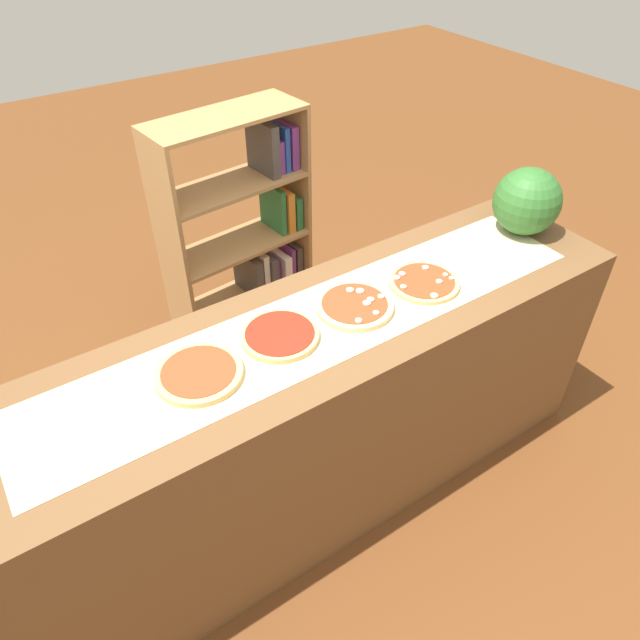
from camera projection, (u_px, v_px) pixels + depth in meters
name	position (u px, v px, depth m)	size (l,w,h in m)	color
ground_plane	(320.00, 485.00, 2.67)	(12.00, 12.00, 0.00)	brown
counter	(320.00, 415.00, 2.37)	(2.50, 0.62, 0.95)	brown
parchment_paper	(320.00, 324.00, 2.06)	(2.12, 0.40, 0.00)	beige
pizza_plain_0	(198.00, 373.00, 1.86)	(0.28, 0.28, 0.02)	#DBB26B
pizza_plain_1	(280.00, 335.00, 2.00)	(0.27, 0.27, 0.02)	#DBB26B
pizza_mushroom_2	(355.00, 305.00, 2.12)	(0.28, 0.28, 0.03)	#E5C17F
pizza_mushroom_3	(424.00, 282.00, 2.24)	(0.27, 0.27, 0.02)	#DBB26B
watermelon	(527.00, 201.00, 2.46)	(0.28, 0.28, 0.28)	#2D6628
bookshelf	(255.00, 246.00, 3.08)	(0.77, 0.36, 1.33)	#A87A47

